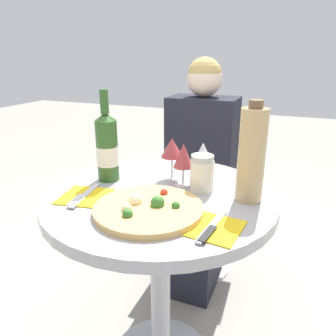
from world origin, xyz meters
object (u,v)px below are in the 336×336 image
at_px(chair_behind_diner, 203,194).
at_px(tall_carafe, 252,155).
at_px(dining_table, 160,235).
at_px(pizza_large, 148,208).
at_px(wine_bottle, 107,147).
at_px(seated_diner, 196,189).

relative_size(chair_behind_diner, tall_carafe, 2.76).
bearing_deg(dining_table, tall_carafe, 11.38).
bearing_deg(pizza_large, wine_bottle, 143.33).
relative_size(seated_diner, pizza_large, 3.65).
bearing_deg(tall_carafe, seated_diner, 121.72).
distance_m(pizza_large, tall_carafe, 0.35).
relative_size(dining_table, chair_behind_diner, 0.89).
bearing_deg(chair_behind_diner, pizza_large, 94.98).
xyz_separation_m(dining_table, chair_behind_diner, (-0.05, 0.74, -0.16)).
distance_m(chair_behind_diner, wine_bottle, 0.84).
distance_m(chair_behind_diner, seated_diner, 0.17).
distance_m(dining_table, tall_carafe, 0.42).
distance_m(seated_diner, wine_bottle, 0.68).
relative_size(dining_table, tall_carafe, 2.45).
distance_m(pizza_large, wine_bottle, 0.33).
xyz_separation_m(pizza_large, wine_bottle, (-0.25, 0.18, 0.11)).
bearing_deg(chair_behind_diner, seated_diner, 90.00).
bearing_deg(tall_carafe, wine_bottle, -178.40).
bearing_deg(seated_diner, dining_table, 94.95).
bearing_deg(pizza_large, seated_diner, 95.94).
xyz_separation_m(chair_behind_diner, wine_bottle, (-0.17, -0.70, 0.44)).
bearing_deg(pizza_large, dining_table, 100.10).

